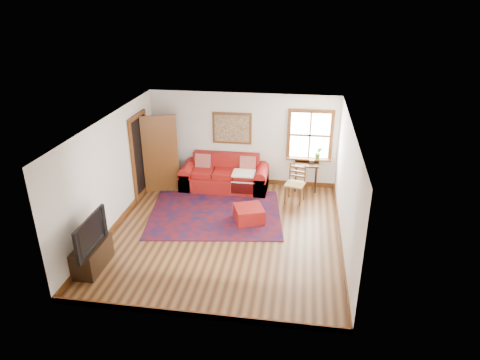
% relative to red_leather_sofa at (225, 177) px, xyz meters
% --- Properties ---
extents(ground, '(5.50, 5.50, 0.00)m').
position_rel_red_leather_sofa_xyz_m(ground, '(0.43, -2.30, -0.30)').
color(ground, '#402311').
rests_on(ground, ground).
extents(room_envelope, '(5.04, 5.54, 2.52)m').
position_rel_red_leather_sofa_xyz_m(room_envelope, '(0.43, -2.29, 1.35)').
color(room_envelope, silver).
rests_on(room_envelope, ground).
extents(window, '(1.18, 0.20, 1.38)m').
position_rel_red_leather_sofa_xyz_m(window, '(2.21, 0.40, 1.02)').
color(window, white).
rests_on(window, ground).
extents(doorway, '(0.89, 1.08, 2.14)m').
position_rel_red_leather_sofa_xyz_m(doorway, '(-1.77, -0.52, 0.77)').
color(doorway, black).
rests_on(doorway, ground).
extents(framed_artwork, '(1.05, 0.07, 0.85)m').
position_rel_red_leather_sofa_xyz_m(framed_artwork, '(0.13, 0.41, 1.25)').
color(framed_artwork, '#603414').
rests_on(framed_artwork, ground).
extents(persian_rug, '(3.39, 2.87, 0.02)m').
position_rel_red_leather_sofa_xyz_m(persian_rug, '(0.04, -1.51, -0.29)').
color(persian_rug, '#590C0D').
rests_on(persian_rug, ground).
extents(red_leather_sofa, '(2.30, 0.95, 0.90)m').
position_rel_red_leather_sofa_xyz_m(red_leather_sofa, '(0.00, 0.00, 0.00)').
color(red_leather_sofa, maroon).
rests_on(red_leather_sofa, ground).
extents(red_ottoman, '(0.81, 0.81, 0.36)m').
position_rel_red_leather_sofa_xyz_m(red_ottoman, '(0.88, -1.73, -0.12)').
color(red_ottoman, maroon).
rests_on(red_ottoman, ground).
extents(side_table, '(0.63, 0.47, 0.75)m').
position_rel_red_leather_sofa_xyz_m(side_table, '(2.15, 0.23, 0.33)').
color(side_table, black).
rests_on(side_table, ground).
extents(ladder_back_chair, '(0.54, 0.52, 0.96)m').
position_rel_red_leather_sofa_xyz_m(ladder_back_chair, '(1.90, -0.50, 0.22)').
color(ladder_back_chair, tan).
rests_on(ladder_back_chair, ground).
extents(media_cabinet, '(0.43, 0.95, 0.52)m').
position_rel_red_leather_sofa_xyz_m(media_cabinet, '(-1.84, -3.97, -0.04)').
color(media_cabinet, black).
rests_on(media_cabinet, ground).
extents(television, '(0.15, 1.13, 0.65)m').
position_rel_red_leather_sofa_xyz_m(television, '(-1.82, -4.11, 0.55)').
color(television, black).
rests_on(television, media_cabinet).
extents(candle_hurricane, '(0.12, 0.12, 0.18)m').
position_rel_red_leather_sofa_xyz_m(candle_hurricane, '(-1.79, -3.54, 0.31)').
color(candle_hurricane, silver).
rests_on(candle_hurricane, media_cabinet).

